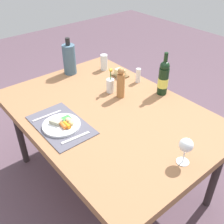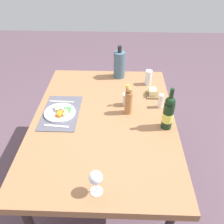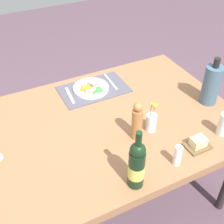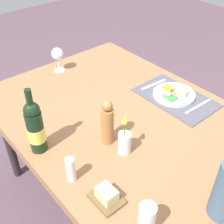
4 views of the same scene
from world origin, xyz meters
The scene contains 13 objects.
ground_plane centered at (0.00, 0.00, 0.00)m, with size 8.00×8.00×0.00m, color #57414D.
dining_table centered at (0.00, 0.00, 0.66)m, with size 1.53×1.08×0.72m.
placemat centered at (-0.06, -0.34, 0.72)m, with size 0.45×0.28×0.01m, color #4F4D5A.
dinner_plate centered at (-0.04, -0.34, 0.74)m, with size 0.24×0.24×0.04m.
fork centered at (-0.20, -0.36, 0.73)m, with size 0.01×0.20×0.01m, color silver.
knife centered at (0.11, -0.34, 0.73)m, with size 0.02×0.19×0.01m, color silver.
salt_shaker centered at (-0.17, 0.45, 0.78)m, with size 0.04×0.04×0.12m, color white.
water_tumbler centered at (-0.52, 0.38, 0.78)m, with size 0.06×0.06×0.14m.
cooler_bottle centered at (-0.65, 0.11, 0.85)m, with size 0.11×0.11×0.31m.
pepper_mill centered at (-0.08, 0.19, 0.83)m, with size 0.06×0.06×0.23m.
flower_vase centered at (-0.19, 0.17, 0.78)m, with size 0.06×0.06×0.19m.
wine_bottle centered at (0.08, 0.46, 0.85)m, with size 0.08×0.08×0.33m.
butter_dish centered at (-0.34, 0.40, 0.75)m, with size 0.13×0.10×0.06m.
Camera 3 is at (0.58, 1.20, 1.87)m, focal length 48.11 mm.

